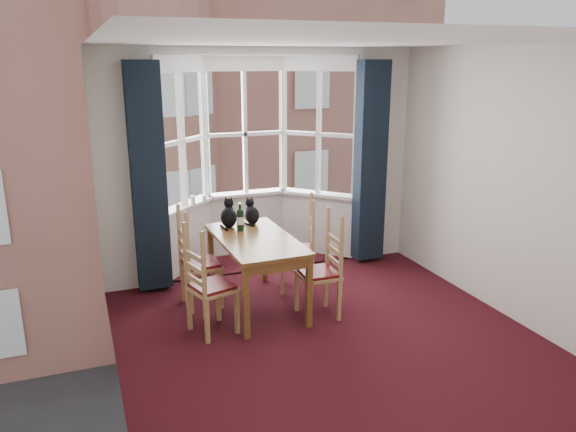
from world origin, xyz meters
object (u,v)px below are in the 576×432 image
candle_tall (193,200)px  candle_short (204,199)px  chair_left_near (204,290)px  cat_right (252,214)px  dining_table (256,246)px  cat_left (229,216)px  wine_bottle (240,219)px  chair_left_far (193,266)px  chair_right_far (304,251)px  chair_right_near (326,273)px

candle_tall → candle_short: candle_tall is taller
chair_left_near → cat_right: (0.80, 0.97, 0.45)m
candle_tall → dining_table: bearing=-74.6°
cat_left → wine_bottle: bearing=-66.8°
cat_left → candle_short: bearing=94.2°
chair_left_near → chair_left_far: size_ratio=1.00×
chair_right_far → cat_right: cat_right is taller
candle_short → wine_bottle: bearing=-82.4°
chair_left_far → chair_right_far: bearing=0.8°
chair_right_far → candle_short: bearing=128.2°
chair_right_far → wine_bottle: wine_bottle is taller
candle_tall → candle_short: bearing=10.8°
chair_right_far → candle_tall: 1.62m
wine_bottle → dining_table: bearing=-75.5°
cat_left → candle_short: cat_left is taller
dining_table → chair_left_near: bearing=-147.2°
dining_table → chair_right_far: bearing=21.9°
dining_table → candle_short: bearing=99.1°
chair_right_near → candle_tall: (-1.02, 1.86, 0.45)m
cat_left → wine_bottle: size_ratio=1.09×
cat_left → candle_tall: bearing=104.0°
chair_left_near → chair_left_far: 0.69m
chair_left_far → candle_tall: bearing=77.5°
chair_right_far → cat_left: (-0.85, 0.22, 0.46)m
dining_table → chair_right_near: (0.63, -0.45, -0.23)m
dining_table → chair_right_far: (0.68, 0.27, -0.23)m
dining_table → chair_left_near: size_ratio=1.58×
chair_right_far → chair_right_near: bearing=-94.3°
dining_table → chair_left_far: 0.73m
chair_left_far → wine_bottle: (0.56, 0.05, 0.47)m
chair_left_far → cat_right: size_ratio=2.97×
chair_left_near → chair_right_near: (1.31, -0.02, 0.00)m
wine_bottle → candle_tall: (-0.31, 1.10, -0.02)m
chair_right_near → wine_bottle: bearing=133.1°
chair_left_near → cat_left: (0.52, 0.93, 0.46)m
dining_table → chair_right_near: 0.81m
candle_tall → candle_short: 0.16m
chair_right_near → candle_tall: candle_tall is taller
cat_left → wine_bottle: 0.21m
cat_right → wine_bottle: wine_bottle is taller
chair_right_near → dining_table: bearing=144.3°
chair_right_far → chair_left_near: bearing=-152.4°
chair_left_far → cat_right: bearing=19.5°
dining_table → chair_right_far: chair_right_far is taller
chair_right_near → candle_tall: size_ratio=8.36×
cat_right → chair_left_near: bearing=-129.7°
candle_short → chair_left_far: bearing=-109.3°
chair_left_near → candle_short: bearing=76.6°
dining_table → chair_left_far: bearing=158.2°
dining_table → chair_right_near: chair_right_near is taller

